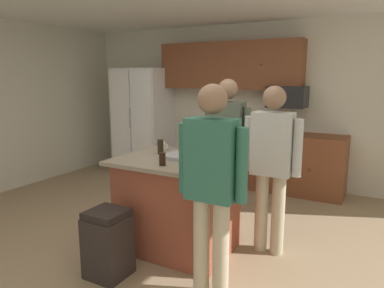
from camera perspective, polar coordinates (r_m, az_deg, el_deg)
name	(u,v)px	position (r m, az deg, el deg)	size (l,w,h in m)	color
floor	(164,246)	(3.94, -4.49, -15.80)	(7.04, 7.04, 0.00)	#937A5B
back_wall	(255,104)	(6.07, 10.03, 6.28)	(6.40, 0.10, 2.60)	beige
cabinet_run_upper	(229,66)	(6.01, 5.90, 12.30)	(2.40, 0.38, 0.75)	brown
cabinet_run_lower	(284,162)	(5.73, 14.39, -2.77)	(1.80, 0.63, 0.90)	brown
refrigerator	(143,121)	(6.67, -7.79, 3.69)	(0.93, 0.76, 1.89)	white
microwave_over_range	(287,97)	(5.61, 14.93, 7.26)	(0.56, 0.40, 0.32)	black
kitchen_island	(178,204)	(3.70, -2.27, -9.47)	(1.21, 0.93, 0.95)	brown
person_guest_left	(227,142)	(4.16, 5.60, 0.25)	(0.57, 0.23, 1.73)	tan
person_guest_right	(212,179)	(2.75, 3.16, -5.58)	(0.57, 0.22, 1.71)	tan
person_elder_center	(272,159)	(3.57, 12.58, -2.37)	(0.57, 0.22, 1.67)	tan
mug_ceramic_white	(161,146)	(3.98, -4.87, -0.31)	(0.12, 0.08, 0.09)	white
glass_short_whisky	(161,147)	(3.79, -5.03, -0.42)	(0.06, 0.06, 0.15)	black
glass_stout_tall	(162,159)	(3.30, -4.72, -2.39)	(0.06, 0.06, 0.12)	black
serving_tray	(186,157)	(3.54, -1.01, -2.13)	(0.44, 0.30, 0.04)	#B7B7BC
trash_bin	(108,244)	(3.37, -13.21, -15.16)	(0.34, 0.34, 0.61)	black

